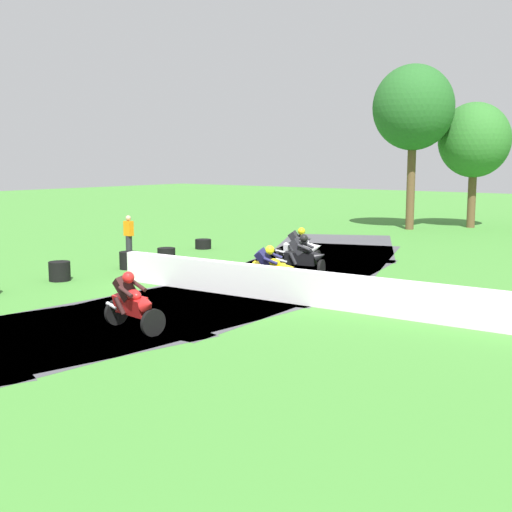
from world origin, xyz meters
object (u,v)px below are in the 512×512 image
motorcycle_trailing_black (302,256)px  track_marshal (129,237)px  tire_stack_mid_b (60,271)px  tire_stack_far (128,260)px  motorcycle_fourth_white (300,248)px  tire_stack_extra_a (166,253)px  motorcycle_lead_red (133,303)px  motorcycle_chase_yellow (271,268)px  tire_stack_extra_b (203,244)px

motorcycle_trailing_black → track_marshal: 7.52m
tire_stack_mid_b → tire_stack_far: bearing=90.4°
motorcycle_fourth_white → tire_stack_mid_b: bearing=-121.8°
tire_stack_mid_b → tire_stack_extra_a: tire_stack_mid_b is taller
motorcycle_fourth_white → tire_stack_extra_a: (-5.06, -1.57, -0.46)m
motorcycle_lead_red → motorcycle_chase_yellow: motorcycle_lead_red is taller
tire_stack_extra_a → tire_stack_extra_b: same height
motorcycle_chase_yellow → tire_stack_far: 6.07m
tire_stack_far → tire_stack_extra_b: tire_stack_far is taller
motorcycle_chase_yellow → tire_stack_extra_a: bearing=159.7°
tire_stack_far → track_marshal: (-1.91, 1.72, 0.52)m
motorcycle_fourth_white → motorcycle_lead_red: bearing=-77.3°
motorcycle_lead_red → tire_stack_extra_a: motorcycle_lead_red is taller
motorcycle_lead_red → tire_stack_extra_b: motorcycle_lead_red is taller
motorcycle_lead_red → tire_stack_mid_b: size_ratio=2.58×
motorcycle_chase_yellow → tire_stack_mid_b: (-6.04, -2.85, -0.33)m
motorcycle_fourth_white → tire_stack_extra_a: 5.32m
motorcycle_lead_red → tire_stack_extra_a: bearing=131.6°
tire_stack_extra_b → motorcycle_trailing_black: bearing=-23.5°
motorcycle_fourth_white → motorcycle_trailing_black: bearing=-53.9°
motorcycle_trailing_black → tire_stack_extra_b: 7.75m
tire_stack_far → tire_stack_mid_b: bearing=-89.6°
tire_stack_far → track_marshal: size_ratio=0.38×
motorcycle_chase_yellow → tire_stack_far: (-6.06, -0.03, -0.33)m
motorcycle_trailing_black → tire_stack_far: size_ratio=2.77×
motorcycle_lead_red → tire_stack_far: size_ratio=2.78×
motorcycle_lead_red → track_marshal: (-8.41, 7.34, 0.17)m
motorcycle_chase_yellow → tire_stack_extra_a: size_ratio=2.54×
tire_stack_mid_b → tire_stack_extra_a: 5.42m
motorcycle_trailing_black → track_marshal: size_ratio=1.04×
tire_stack_extra_a → tire_stack_far: bearing=-73.6°
tire_stack_far → tire_stack_extra_b: size_ratio=0.91×
tire_stack_mid_b → track_marshal: 4.96m
motorcycle_chase_yellow → motorcycle_fourth_white: motorcycle_fourth_white is taller
motorcycle_fourth_white → track_marshal: (-6.22, -2.39, 0.16)m
motorcycle_trailing_black → track_marshal: track_marshal is taller
track_marshal → tire_stack_mid_b: bearing=-67.0°
motorcycle_lead_red → tire_stack_mid_b: bearing=156.7°
motorcycle_trailing_black → tire_stack_extra_a: 6.36m
tire_stack_extra_a → tire_stack_extra_b: size_ratio=1.00×
motorcycle_lead_red → track_marshal: bearing=138.9°
motorcycle_lead_red → tire_stack_extra_b: bearing=125.9°
tire_stack_mid_b → tire_stack_far: 2.82m
motorcycle_fourth_white → tire_stack_extra_b: bearing=167.0°
motorcycle_fourth_white → tire_stack_extra_a: bearing=-162.8°
motorcycle_fourth_white → tire_stack_mid_b: size_ratio=2.59×
motorcycle_lead_red → track_marshal: track_marshal is taller
motorcycle_lead_red → tire_stack_extra_a: size_ratio=2.52×
track_marshal → tire_stack_extra_a: bearing=35.6°
tire_stack_mid_b → motorcycle_fourth_white: bearing=58.2°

